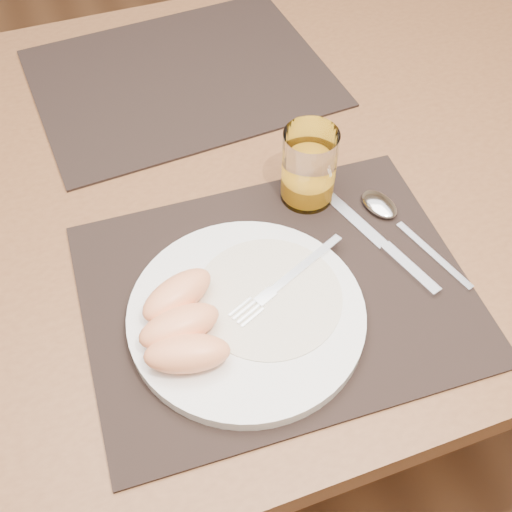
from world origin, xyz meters
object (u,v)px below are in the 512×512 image
Objects in this scene: juice_glass at (309,169)px; plate at (247,315)px; placemat_far at (181,78)px; fork at (280,285)px; spoon at (387,211)px; placemat_near at (277,292)px; knife at (384,245)px; table at (223,211)px.

plate is at bearing -131.75° from juice_glass.
plate is at bearing -96.50° from placemat_far.
fork reaches higher than plate.
spoon is (0.17, -0.37, 0.01)m from placemat_far.
placemat_near is 0.15m from knife.
plate is 1.42× the size of spoon.
fork reaches higher than table.
placemat_far is 0.41m from spoon.
knife is at bearing 8.58° from fork.
fork is (0.00, -0.00, 0.02)m from placemat_near.
knife is (0.15, 0.02, -0.02)m from fork.
knife reaches higher than table.
fork is 0.77× the size of knife.
fork is at bearing -158.31° from spoon.
spoon is (0.18, 0.07, 0.01)m from placemat_near.
knife reaches higher than placemat_near.
plate is 0.20m from knife.
placemat_near is 2.09× the size of knife.
spoon is (0.22, 0.09, -0.00)m from plate.
table is 3.11× the size of placemat_far.
table is 0.24m from placemat_near.
fork reaches higher than spoon.
placemat_far is at bearing 108.77° from knife.
plate is (-0.05, -0.24, 0.10)m from table.
juice_glass reaches higher than placemat_near.
plate is (-0.05, -0.46, 0.01)m from placemat_far.
spoon is at bearing -38.53° from juice_glass.
fork is at bearing -90.60° from placemat_far.
table is 0.27m from knife.
spoon reaches higher than placemat_far.
placemat_far is 2.37× the size of spoon.
placemat_far is (0.01, 0.44, 0.00)m from placemat_near.
knife is at bearing -53.63° from table.
placemat_far is at bearing 114.63° from spoon.
spoon is at bearing 59.51° from knife.
placemat_far reaches higher than table.
placemat_far is at bearing 88.59° from table.
juice_glass is at bearing 48.25° from plate.
juice_glass is at bearing -43.27° from table.
knife is (0.20, 0.04, -0.01)m from plate.
table is at bearing 89.71° from placemat_near.
placemat_near is 0.19m from spoon.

